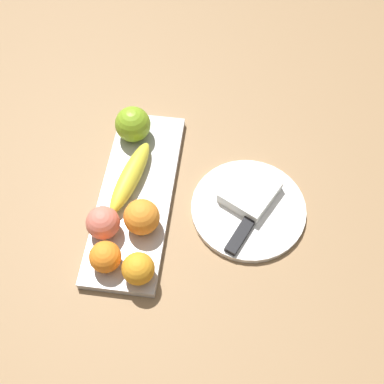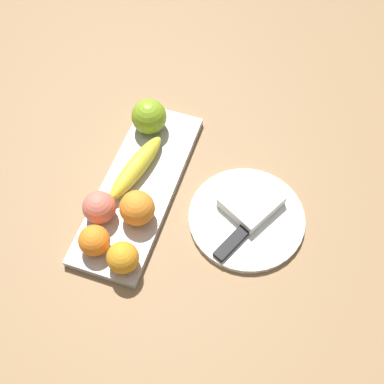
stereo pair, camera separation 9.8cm
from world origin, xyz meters
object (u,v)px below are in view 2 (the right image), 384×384
orange_near_apple (94,241)px  knife (237,238)px  peach (99,207)px  dinner_plate (246,218)px  folded_napkin (251,201)px  apple (149,117)px  banana (136,167)px  fruit_tray (139,187)px  orange_near_banana (137,208)px  orange_center (123,258)px

orange_near_apple → knife: size_ratio=0.36×
peach → dinner_plate: bearing=-71.6°
folded_napkin → apple: bearing=65.9°
banana → dinner_plate: size_ratio=0.77×
banana → peach: size_ratio=2.76×
peach → dinner_plate: 0.30m
apple → banana: 0.13m
fruit_tray → banana: banana is taller
dinner_plate → folded_napkin: size_ratio=2.23×
peach → folded_napkin: 0.31m
banana → orange_near_banana: bearing=36.3°
orange_near_banana → folded_napkin: bearing=-63.8°
orange_near_apple → orange_near_banana: size_ratio=0.85×
fruit_tray → dinner_plate: fruit_tray is taller
banana → dinner_plate: bearing=96.6°
banana → dinner_plate: (-0.03, -0.25, -0.03)m
dinner_plate → orange_center: bearing=132.1°
folded_napkin → knife: 0.09m
orange_center → orange_near_apple: bearing=76.6°
apple → orange_center: 0.34m
apple → orange_near_apple: (-0.31, -0.01, -0.01)m
fruit_tray → orange_near_banana: orange_near_banana is taller
orange_near_banana → folded_napkin: size_ratio=0.67×
fruit_tray → folded_napkin: (0.03, -0.24, 0.02)m
orange_near_banana → dinner_plate: orange_near_banana is taller
banana → orange_center: size_ratio=2.97×
orange_near_banana → orange_center: orange_near_banana is taller
orange_near_apple → knife: bearing=-67.2°
apple → knife: 0.34m
banana → orange_near_apple: size_ratio=3.02×
apple → dinner_plate: 0.31m
fruit_tray → knife: 0.24m
orange_near_apple → peach: 0.07m
orange_near_banana → peach: bearing=105.9°
orange_near_apple → fruit_tray: bearing=-8.6°
dinner_plate → knife: knife is taller
peach → dinner_plate: size_ratio=0.28×
peach → knife: bearing=-82.0°
banana → knife: bearing=84.3°
orange_near_apple → dinner_plate: bearing=-58.2°
orange_center → peach: bearing=45.3°
fruit_tray → orange_near_apple: bearing=171.4°
apple → peach: 0.25m
orange_near_banana → folded_napkin: 0.24m
banana → folded_napkin: bearing=103.3°
orange_center → peach: peach is taller
apple → banana: apple is taller
fruit_tray → banana: size_ratio=2.31×
apple → fruit_tray: bearing=-168.2°
banana → folded_napkin: size_ratio=1.72×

